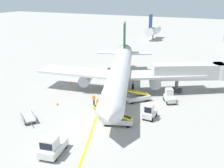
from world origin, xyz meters
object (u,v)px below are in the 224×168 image
object	(u,v)px
pushback_tug	(52,146)
safety_cone_nose_right	(57,104)
ground_crew_marshaller	(98,103)
baggage_tug_by_cargo_door	(169,96)
jet_bridge	(196,71)
belt_loader_forward_hold	(117,119)
airliner	(120,72)
baggage_tug_near_wing	(150,112)
baggage_cart_loaded	(28,118)
safety_cone_nose_left	(71,82)
ground_crew_wing_walker	(94,99)
belt_loader_aft_hold	(137,97)

from	to	relation	value
pushback_tug	safety_cone_nose_right	size ratio (longest dim) A/B	8.78
ground_crew_marshaller	baggage_tug_by_cargo_door	bearing A→B (deg)	38.38
jet_bridge	belt_loader_forward_hold	size ratio (longest dim) A/B	2.44
airliner	baggage_tug_near_wing	bearing A→B (deg)	-45.32
airliner	safety_cone_nose_right	world-z (taller)	airliner
pushback_tug	belt_loader_forward_hold	world-z (taller)	belt_loader_forward_hold
baggage_tug_by_cargo_door	ground_crew_marshaller	world-z (taller)	baggage_tug_by_cargo_door
baggage_cart_loaded	airliner	bearing A→B (deg)	66.30
baggage_cart_loaded	safety_cone_nose_right	size ratio (longest dim) A/B	7.88
jet_bridge	airliner	bearing A→B (deg)	-154.74
jet_bridge	pushback_tug	xyz separation A→B (m)	(-10.57, -25.68, -2.55)
safety_cone_nose_right	airliner	bearing A→B (deg)	55.86
ground_crew_marshaller	safety_cone_nose_left	distance (m)	12.81
belt_loader_forward_hold	ground_crew_marshaller	bearing A→B (deg)	143.77
pushback_tug	safety_cone_nose_left	bearing A→B (deg)	118.07
ground_crew_wing_walker	safety_cone_nose_right	distance (m)	5.55
jet_bridge	baggage_tug_by_cargo_door	size ratio (longest dim) A/B	4.61
belt_loader_aft_hold	safety_cone_nose_left	world-z (taller)	belt_loader_aft_hold
belt_loader_forward_hold	ground_crew_wing_walker	size ratio (longest dim) A/B	3.03
jet_bridge	baggage_tug_by_cargo_door	bearing A→B (deg)	-113.26
baggage_tug_near_wing	baggage_tug_by_cargo_door	bearing A→B (deg)	81.17
belt_loader_aft_hold	ground_crew_marshaller	bearing A→B (deg)	-128.78
belt_loader_forward_hold	baggage_cart_loaded	bearing A→B (deg)	-160.57
pushback_tug	baggage_tug_near_wing	distance (m)	14.14
belt_loader_aft_hold	safety_cone_nose_left	bearing A→B (deg)	168.13
baggage_cart_loaded	belt_loader_forward_hold	bearing A→B (deg)	19.43
baggage_tug_by_cargo_door	safety_cone_nose_left	bearing A→B (deg)	176.37
baggage_tug_near_wing	belt_loader_forward_hold	size ratio (longest dim) A/B	0.48
airliner	safety_cone_nose_left	world-z (taller)	airliner
ground_crew_marshaller	ground_crew_wing_walker	xyz separation A→B (m)	(-1.22, 1.07, 0.00)
baggage_cart_loaded	pushback_tug	bearing A→B (deg)	-33.58
safety_cone_nose_left	baggage_tug_by_cargo_door	bearing A→B (deg)	-3.63
belt_loader_forward_hold	baggage_cart_loaded	distance (m)	11.76
jet_bridge	belt_loader_forward_hold	distance (m)	18.36
baggage_cart_loaded	safety_cone_nose_right	world-z (taller)	baggage_cart_loaded
jet_bridge	ground_crew_wing_walker	xyz separation A→B (m)	(-12.79, -12.36, -2.63)
jet_bridge	baggage_tug_by_cargo_door	distance (m)	7.52
safety_cone_nose_right	belt_loader_forward_hold	bearing A→B (deg)	-10.84
airliner	baggage_cart_loaded	bearing A→B (deg)	-113.70
ground_crew_wing_walker	safety_cone_nose_left	distance (m)	11.19
ground_crew_marshaller	ground_crew_wing_walker	bearing A→B (deg)	138.59
baggage_tug_by_cargo_door	belt_loader_forward_hold	xyz separation A→B (m)	(-4.33, -10.22, -0.15)
belt_loader_aft_hold	ground_crew_marshaller	world-z (taller)	belt_loader_aft_hold
belt_loader_forward_hold	belt_loader_aft_hold	size ratio (longest dim) A/B	1.14
ground_crew_wing_walker	baggage_tug_by_cargo_door	bearing A→B (deg)	30.47
jet_bridge	ground_crew_wing_walker	distance (m)	17.98
baggage_tug_by_cargo_door	safety_cone_nose_left	size ratio (longest dim) A/B	6.20
safety_cone_nose_left	safety_cone_nose_right	world-z (taller)	same
airliner	ground_crew_marshaller	world-z (taller)	airliner
baggage_tug_by_cargo_door	belt_loader_forward_hold	world-z (taller)	belt_loader_forward_hold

